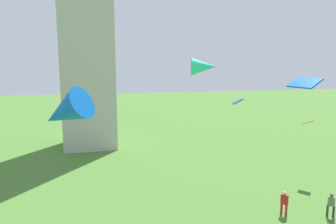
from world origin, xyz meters
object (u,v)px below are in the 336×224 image
kite_flying_0 (304,83)px  kite_flying_4 (65,112)px  person_2 (331,204)px  kite_flying_1 (238,102)px  kite_flying_2 (308,122)px  person_0 (284,202)px  kite_flying_3 (204,67)px

kite_flying_0 → kite_flying_4: (-11.94, -2.47, -0.79)m
person_2 → kite_flying_1: 9.65m
person_2 → kite_flying_2: kite_flying_2 is taller
person_0 → kite_flying_1: 7.87m
kite_flying_1 → kite_flying_4: 14.57m
person_2 → kite_flying_0: 10.36m
person_0 → kite_flying_2: (6.09, 5.76, 4.42)m
kite_flying_0 → kite_flying_1: size_ratio=1.41×
person_0 → person_2: size_ratio=1.02×
person_0 → person_2: 3.20m
kite_flying_3 → person_2: bearing=-85.3°
person_2 → kite_flying_4: 19.34m
kite_flying_0 → person_0: bearing=-43.2°
kite_flying_2 → kite_flying_4: size_ratio=0.49×
person_2 → kite_flying_3: size_ratio=0.98×
kite_flying_0 → kite_flying_4: kite_flying_0 is taller
kite_flying_3 → kite_flying_4: size_ratio=0.71×
person_0 → kite_flying_1: kite_flying_1 is taller
kite_flying_2 → kite_flying_4: 23.48m
kite_flying_0 → kite_flying_2: bearing=-56.4°
kite_flying_1 → kite_flying_4: kite_flying_4 is taller
kite_flying_1 → kite_flying_3: size_ratio=0.70×
kite_flying_2 → person_0: bearing=-96.4°
kite_flying_1 → kite_flying_4: (-11.36, -9.08, 0.98)m
person_0 → kite_flying_4: 17.07m
kite_flying_0 → kite_flying_1: 6.86m
kite_flying_0 → kite_flying_1: bearing=-11.4°
person_2 → kite_flying_3: bearing=-144.3°
person_0 → kite_flying_0: (-1.88, -3.73, 8.66)m
kite_flying_4 → kite_flying_0: bearing=133.9°
kite_flying_2 → kite_flying_4: kite_flying_4 is taller
kite_flying_1 → kite_flying_2: kite_flying_1 is taller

